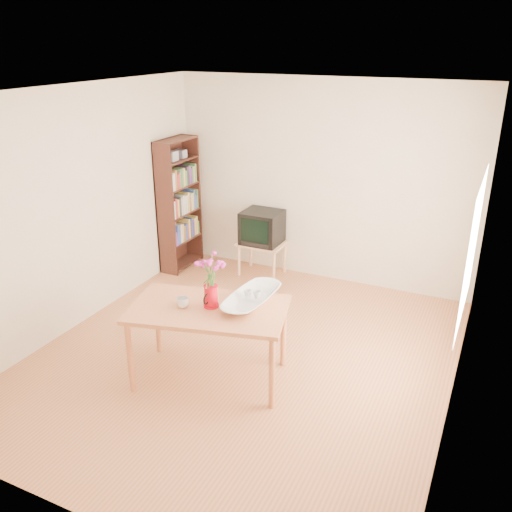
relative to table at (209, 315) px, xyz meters
The scene contains 11 objects.
room 0.80m from the table, 71.54° to the left, with size 4.50×4.50×4.50m.
table is the anchor object (origin of this frame).
tv_stand 2.51m from the table, 103.39° to the left, with size 0.60×0.45×0.46m.
bookshelf 2.80m from the table, 128.05° to the left, with size 0.28×0.70×1.80m.
pitcher 0.18m from the table, 62.62° to the left, with size 0.14×0.22×0.21m.
flowers 0.46m from the table, 61.22° to the left, with size 0.24×0.24×0.34m, color #F138B7, non-canonical shape.
mug 0.26m from the table, 157.64° to the right, with size 0.12×0.12×0.09m, color white.
bowl 0.52m from the table, 40.24° to the left, with size 0.52×0.52×0.49m, color white.
teacup_a 0.47m from the table, 44.16° to the left, with size 0.06×0.06×0.06m, color white.
teacup_b 0.53m from the table, 38.50° to the left, with size 0.06×0.06×0.06m, color white.
television 2.50m from the table, 103.31° to the left, with size 0.50×0.47×0.44m.
Camera 1 is at (2.14, -4.23, 3.04)m, focal length 38.00 mm.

